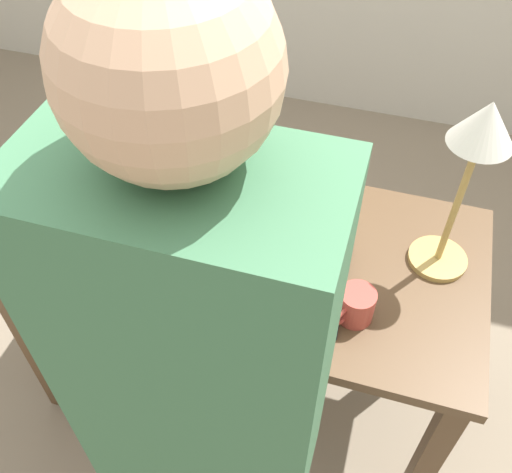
{
  "coord_description": "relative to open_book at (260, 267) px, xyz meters",
  "views": [
    {
      "loc": [
        0.33,
        -1.01,
        1.91
      ],
      "look_at": [
        0.04,
        -0.04,
        0.81
      ],
      "focal_mm": 40.0,
      "sensor_mm": 36.0,
      "label": 1
    }
  ],
  "objects": [
    {
      "name": "book_standing_upright",
      "position": [
        -0.26,
        0.04,
        0.08
      ],
      "size": [
        0.06,
        0.2,
        0.2
      ],
      "rotation": [
        0.0,
        0.0,
        0.15
      ],
      "color": "slate",
      "rests_on": "reading_desk"
    },
    {
      "name": "coffee_mug",
      "position": [
        0.26,
        -0.07,
        0.02
      ],
      "size": [
        0.09,
        0.11,
        0.09
      ],
      "rotation": [
        0.0,
        0.0,
        4.16
      ],
      "color": "#B74238",
      "rests_on": "reading_desk"
    },
    {
      "name": "person_reader",
      "position": [
        0.07,
        -0.54,
        0.12
      ],
      "size": [
        0.36,
        0.22,
        1.75
      ],
      "rotation": [
        0.0,
        0.0,
        3.14
      ],
      "color": "#2D3342",
      "rests_on": "ground_plane"
    },
    {
      "name": "reading_desk",
      "position": [
        -0.07,
        0.09,
        -0.13
      ],
      "size": [
        1.32,
        0.67,
        0.73
      ],
      "color": "brown",
      "rests_on": "ground_plane"
    },
    {
      "name": "reading_lamp",
      "position": [
        0.45,
        0.18,
        0.36
      ],
      "size": [
        0.16,
        0.16,
        0.51
      ],
      "color": "tan",
      "rests_on": "reading_desk"
    },
    {
      "name": "open_book",
      "position": [
        0.0,
        0.0,
        0.0
      ],
      "size": [
        0.47,
        0.34,
        0.08
      ],
      "rotation": [
        0.0,
        0.0,
        0.05
      ],
      "color": "black",
      "rests_on": "reading_desk"
    },
    {
      "name": "book_stack_tall",
      "position": [
        -0.47,
        0.06,
        0.03
      ],
      "size": [
        0.24,
        0.29,
        0.11
      ],
      "color": "brown",
      "rests_on": "reading_desk"
    },
    {
      "name": "ground_plane",
      "position": [
        -0.07,
        0.09,
        -0.75
      ],
      "size": [
        12.0,
        12.0,
        0.0
      ],
      "primitive_type": "plane",
      "color": "gray"
    }
  ]
}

